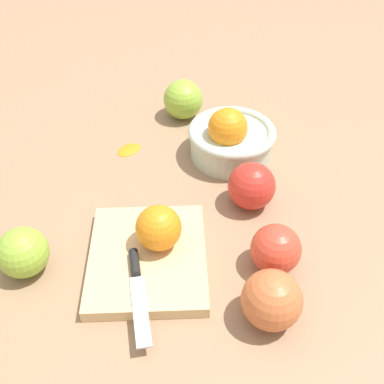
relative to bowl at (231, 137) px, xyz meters
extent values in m
plane|color=#997556|center=(0.13, -0.08, -0.04)|extent=(2.40, 2.40, 0.00)
cylinder|color=beige|center=(0.00, 0.00, -0.02)|extent=(0.16, 0.16, 0.05)
torus|color=beige|center=(0.00, 0.00, 0.01)|extent=(0.17, 0.17, 0.02)
sphere|color=orange|center=(0.01, 0.00, 0.02)|extent=(0.06, 0.06, 0.06)
sphere|color=orange|center=(0.01, -0.01, 0.03)|extent=(0.07, 0.07, 0.07)
cube|color=#DBB77F|center=(0.29, -0.09, -0.03)|extent=(0.24, 0.22, 0.02)
sphere|color=orange|center=(0.26, -0.07, 0.01)|extent=(0.07, 0.07, 0.07)
cube|color=silver|center=(0.39, -0.06, -0.02)|extent=(0.11, 0.06, 0.00)
cylinder|color=black|center=(0.31, -0.09, -0.02)|extent=(0.05, 0.03, 0.01)
sphere|color=#8EB738|center=(0.34, -0.26, -0.01)|extent=(0.08, 0.08, 0.08)
sphere|color=#D6422D|center=(0.25, 0.10, -0.01)|extent=(0.08, 0.08, 0.08)
sphere|color=red|center=(0.13, 0.05, 0.00)|extent=(0.08, 0.08, 0.08)
sphere|color=#8EB738|center=(-0.12, -0.12, 0.00)|extent=(0.08, 0.08, 0.08)
sphere|color=#CC6638|center=(0.35, 0.11, 0.00)|extent=(0.08, 0.08, 0.08)
ellipsoid|color=orange|center=(0.02, -0.20, -0.04)|extent=(0.06, 0.06, 0.01)
camera|label=1|loc=(0.71, 0.07, 0.50)|focal=42.73mm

